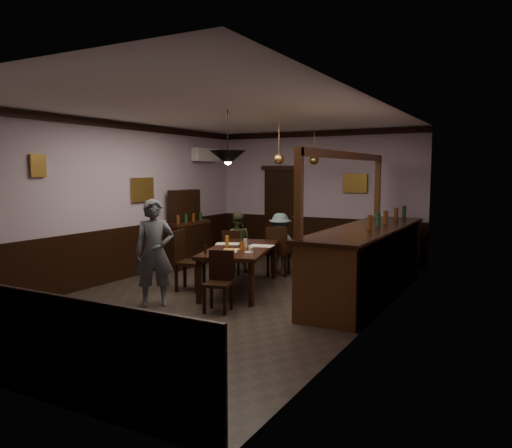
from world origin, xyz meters
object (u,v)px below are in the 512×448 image
Objects in this scene: person_seated_left at (237,242)px; pendant_iron at (228,158)px; dining_table at (240,251)px; bar_counter at (368,259)px; coffee_cup at (251,250)px; pendant_brass_far at (314,160)px; person_seated_right at (280,243)px; soda_can at (243,245)px; chair_near at (219,278)px; chair_side at (185,257)px; chair_far_left at (233,250)px; person_standing at (154,253)px; pendant_brass_mid at (279,159)px; sideboard at (186,236)px; chair_far_right at (278,249)px.

pendant_iron is at bearing 96.34° from person_seated_left.
dining_table is at bearing 101.69° from person_seated_left.
coffee_cup is at bearing -144.21° from bar_counter.
coffee_cup is 0.10× the size of pendant_brass_far.
person_seated_right is 2.23m from bar_counter.
chair_near is at bearing -76.76° from soda_can.
pendant_brass_far is at bearing 76.44° from chair_near.
pendant_iron reaches higher than soda_can.
pendant_iron is 1.04× the size of pendant_brass_far.
chair_side is at bearing -151.47° from dining_table.
person_seated_right is at bearing 95.91° from pendant_iron.
dining_table is 2.86× the size of pendant_iron.
pendant_iron reaches higher than chair_far_left.
chair_far_left is 0.55× the size of person_standing.
coffee_cup is at bearing 5.72° from person_standing.
person_seated_right is at bearing -112.04° from pendant_brass_far.
dining_table is 2.17m from bar_counter.
pendant_brass_far is at bearing 82.21° from dining_table.
pendant_brass_mid reaches higher than chair_side.
person_seated_left reaches higher than chair_near.
coffee_cup is (1.28, 0.05, 0.23)m from chair_side.
sideboard is at bearing 171.70° from bar_counter.
bar_counter is (1.97, -0.60, 0.06)m from chair_far_right.
chair_far_left is at bearing 173.03° from bar_counter.
sideboard reaches higher than dining_table.
chair_near is (1.20, -2.36, -0.00)m from chair_far_left.
person_standing reaches higher than chair_side.
chair_far_right is at bearing -0.31° from sideboard.
bar_counter reaches higher than dining_table.
bar_counter reaches higher than chair_far_left.
chair_far_left reaches higher than chair_near.
chair_far_left is 0.90× the size of chair_far_right.
bar_counter is at bearing 167.48° from chair_far_left.
chair_near is 3.08m from pendant_brass_mid.
person_standing is at bearing -118.80° from soda_can.
pendant_iron reaches higher than chair_far_right.
chair_far_left is 0.91m from chair_far_right.
chair_far_right is at bearing -103.65° from pendant_brass_far.
chair_far_right is (0.06, 1.34, -0.14)m from dining_table.
soda_can is at bearing -45.84° from dining_table.
chair_far_right is 2.63m from chair_near.
pendant_brass_far reaches higher than chair_near.
pendant_iron reaches higher than chair_side.
dining_table is 2.02m from pendant_brass_mid.
chair_far_right is at bearing 121.51° from pendant_brass_mid.
chair_far_left reaches higher than coffee_cup.
chair_side is 0.63× the size of sideboard.
soda_can is at bearing 121.97° from chair_far_left.
chair_far_right is 2.12m from pendant_brass_far.
coffee_cup is 3.27m from pendant_brass_far.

